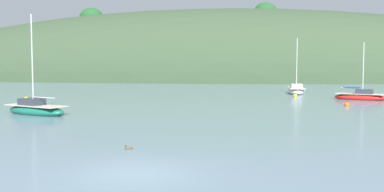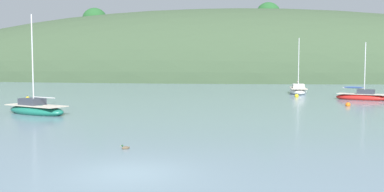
# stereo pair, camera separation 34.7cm
# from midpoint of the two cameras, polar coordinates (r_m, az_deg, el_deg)

# --- Properties ---
(ground_plane) EXTENTS (400.00, 400.00, 0.00)m
(ground_plane) POSITION_cam_midpoint_polar(r_m,az_deg,el_deg) (16.08, -7.87, -9.64)
(ground_plane) COLOR slate
(far_shoreline_hill) EXTENTS (150.00, 36.00, 31.73)m
(far_shoreline_hill) POSITION_cam_midpoint_polar(r_m,az_deg,el_deg) (97.93, 3.59, 2.07)
(far_shoreline_hill) COLOR #384C33
(far_shoreline_hill) RESTS_ON ground
(sailboat_red_portside) EXTENTS (5.37, 3.64, 6.06)m
(sailboat_red_portside) POSITION_cam_midpoint_polar(r_m,az_deg,el_deg) (49.52, 20.31, -0.05)
(sailboat_red_portside) COLOR red
(sailboat_red_portside) RESTS_ON ground
(sailboat_navy_dinghy) EXTENTS (5.81, 4.10, 7.59)m
(sailboat_navy_dinghy) POSITION_cam_midpoint_polar(r_m,az_deg,el_deg) (35.52, -19.43, -1.62)
(sailboat_navy_dinghy) COLOR #196B56
(sailboat_navy_dinghy) RESTS_ON ground
(sailboat_black_sloop) EXTENTS (2.28, 5.98, 6.99)m
(sailboat_black_sloop) POSITION_cam_midpoint_polar(r_m,az_deg,el_deg) (56.94, 12.86, 0.68)
(sailboat_black_sloop) COLOR white
(sailboat_black_sloop) RESTS_ON ground
(mooring_buoy_outer) EXTENTS (0.44, 0.44, 0.54)m
(mooring_buoy_outer) POSITION_cam_midpoint_polar(r_m,az_deg,el_deg) (49.25, -20.43, -0.32)
(mooring_buoy_outer) COLOR yellow
(mooring_buoy_outer) RESTS_ON ground
(mooring_buoy_channel) EXTENTS (0.44, 0.44, 0.54)m
(mooring_buoy_channel) POSITION_cam_midpoint_polar(r_m,az_deg,el_deg) (41.91, 18.77, -1.04)
(mooring_buoy_channel) COLOR orange
(mooring_buoy_channel) RESTS_ON ground
(mooring_buoy_inner) EXTENTS (0.44, 0.44, 0.54)m
(mooring_buoy_inner) POSITION_cam_midpoint_polar(r_m,az_deg,el_deg) (51.37, 12.71, 0.03)
(mooring_buoy_inner) COLOR yellow
(mooring_buoy_inner) RESTS_ON ground
(duck_lead) EXTENTS (0.40, 0.32, 0.24)m
(duck_lead) POSITION_cam_midpoint_polar(r_m,az_deg,el_deg) (20.39, -8.49, -6.51)
(duck_lead) COLOR brown
(duck_lead) RESTS_ON ground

